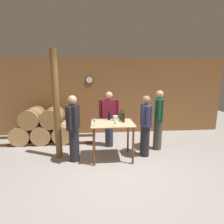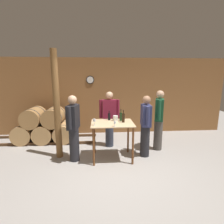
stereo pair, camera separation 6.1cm
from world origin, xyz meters
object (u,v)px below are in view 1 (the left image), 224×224
at_px(wine_bottle_far_left, 109,116).
at_px(wine_glass_near_left, 95,121).
at_px(ice_bucket, 115,118).
at_px(person_visitor_near_door, 74,127).
at_px(wine_bottle_left, 121,116).
at_px(wine_bottle_center, 123,118).
at_px(wooden_post, 56,106).
at_px(person_visitor_with_scarf, 145,125).
at_px(wine_glass_near_center, 115,123).
at_px(person_visitor_bearded, 109,118).
at_px(person_host, 158,119).

height_order(wine_bottle_far_left, wine_glass_near_left, wine_bottle_far_left).
distance_m(wine_glass_near_left, ice_bucket, 0.68).
xyz_separation_m(ice_bucket, person_visitor_near_door, (-1.04, -0.26, -0.14)).
distance_m(wine_bottle_left, wine_bottle_center, 0.17).
xyz_separation_m(wine_bottle_far_left, wine_bottle_center, (0.34, -0.25, 0.02)).
height_order(wine_bottle_left, wine_glass_near_left, wine_bottle_left).
bearing_deg(wooden_post, ice_bucket, 1.40).
bearing_deg(wooden_post, wine_bottle_far_left, 3.59).
xyz_separation_m(person_visitor_with_scarf, person_visitor_near_door, (-1.80, -0.12, 0.02)).
bearing_deg(person_visitor_near_door, wine_glass_near_center, -16.52).
height_order(wooden_post, wine_bottle_center, wooden_post).
height_order(wine_bottle_center, ice_bucket, wine_bottle_center).
bearing_deg(ice_bucket, person_visitor_with_scarf, -10.57).
relative_size(wine_bottle_left, ice_bucket, 2.32).
bearing_deg(wine_bottle_far_left, wine_glass_near_left, -128.22).
xyz_separation_m(wine_bottle_far_left, wine_bottle_left, (0.30, -0.08, 0.01)).
xyz_separation_m(wine_glass_near_left, person_visitor_near_door, (-0.51, 0.16, -0.20)).
bearing_deg(wine_bottle_far_left, ice_bucket, -16.32).
xyz_separation_m(wooden_post, person_visitor_bearded, (1.34, 0.63, -0.49)).
relative_size(wine_glass_near_center, person_visitor_bearded, 0.08).
bearing_deg(person_host, wine_bottle_left, -165.91).
relative_size(wine_bottle_left, person_visitor_with_scarf, 0.19).
bearing_deg(wine_bottle_center, person_visitor_near_door, -176.99).
relative_size(wine_glass_near_center, ice_bucket, 0.96).
relative_size(person_visitor_with_scarf, person_visitor_bearded, 0.97).
xyz_separation_m(wine_bottle_far_left, person_visitor_with_scarf, (0.92, -0.19, -0.20)).
xyz_separation_m(wooden_post, person_visitor_with_scarf, (2.22, -0.11, -0.51)).
distance_m(person_visitor_with_scarf, person_visitor_near_door, 1.81).
bearing_deg(wine_bottle_left, person_visitor_bearded, 112.55).
bearing_deg(wine_bottle_far_left, wooden_post, -176.41).
bearing_deg(wine_glass_near_center, ice_bucket, 83.39).
distance_m(wooden_post, wine_glass_near_center, 1.52).
height_order(wine_bottle_center, person_visitor_bearded, person_visitor_bearded).
distance_m(wooden_post, person_host, 2.75).
bearing_deg(wooden_post, person_visitor_bearded, 25.09).
height_order(wine_bottle_far_left, person_visitor_bearded, person_visitor_bearded).
relative_size(wine_bottle_center, person_host, 0.18).
bearing_deg(wine_bottle_center, ice_bucket, 131.92).
bearing_deg(ice_bucket, wine_bottle_left, -12.43).
height_order(wooden_post, person_visitor_bearded, wooden_post).
bearing_deg(ice_bucket, person_visitor_bearded, 101.22).
bearing_deg(wooden_post, person_visitor_with_scarf, -2.75).
height_order(wine_glass_near_left, wine_glass_near_center, wine_glass_near_left).
relative_size(wooden_post, person_host, 1.60).
bearing_deg(wine_glass_near_center, person_visitor_with_scarf, 26.36).
distance_m(wine_bottle_center, person_visitor_bearded, 0.87).
bearing_deg(ice_bucket, person_visitor_near_door, -165.69).
height_order(wooden_post, wine_glass_near_left, wooden_post).
height_order(wooden_post, ice_bucket, wooden_post).
bearing_deg(wine_bottle_far_left, person_visitor_bearded, 85.90).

